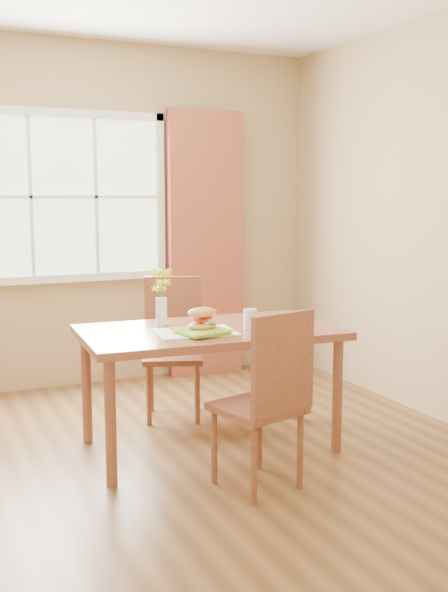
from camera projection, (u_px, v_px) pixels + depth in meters
room at (138, 227)px, 3.66m from camera, size 4.24×3.84×2.74m
window at (64, 197)px, 5.32m from camera, size 1.62×0.06×1.32m
curtain_right at (206, 245)px, 5.78m from camera, size 0.65×0.08×2.20m
dining_table at (209, 341)px, 4.11m from camera, size 1.55×0.93×0.73m
chair_near at (268, 393)px, 3.51m from camera, size 0.48×0.48×0.95m
chair_far at (173, 340)px, 4.77m from camera, size 0.51×0.51×0.95m
placemat at (196, 332)px, 3.97m from camera, size 0.49×0.38×0.01m
plate at (202, 332)px, 3.92m from camera, size 0.31×0.31×0.01m
croissant_sandwich at (202, 319)px, 3.94m from camera, size 0.18×0.12×0.13m
water_glass at (250, 320)px, 4.08m from camera, size 0.08×0.08×0.12m
flower_vase at (161, 291)px, 4.15m from camera, size 0.14×0.14×0.35m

